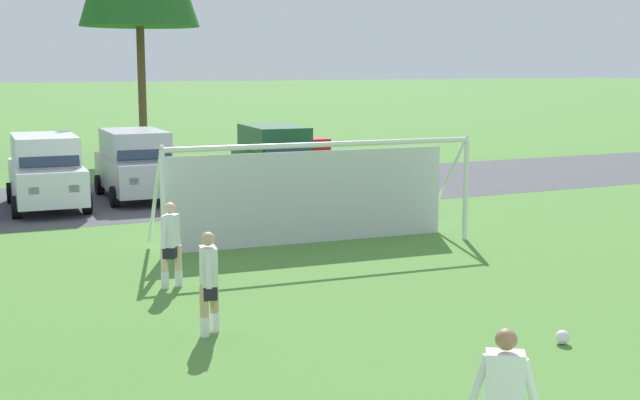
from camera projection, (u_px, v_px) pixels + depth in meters
ground_plane at (197, 245)px, 20.09m from camera, size 400.00×400.00×0.00m
parking_lot_strip at (127, 199)px, 26.86m from camera, size 52.00×8.40×0.01m
soccer_ball at (563, 337)px, 12.90m from camera, size 0.22×0.22×0.22m
soccer_goal at (313, 190)px, 19.90m from camera, size 7.53×2.42×2.57m
player_midfield_center at (171, 245)px, 16.11m from camera, size 0.56×0.60×1.64m
player_defender_far at (209, 283)px, 13.28m from camera, size 0.37×0.72×1.64m
parked_car_slot_center_left at (46, 171)px, 25.03m from camera, size 2.29×4.68×2.16m
parked_car_slot_center at (136, 164)px, 26.87m from camera, size 2.25×4.66×2.16m
parked_car_slot_center_right at (275, 157)px, 28.88m from camera, size 2.39×4.73×2.16m
parked_car_slot_right at (298, 162)px, 29.38m from camera, size 2.10×4.23×1.72m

